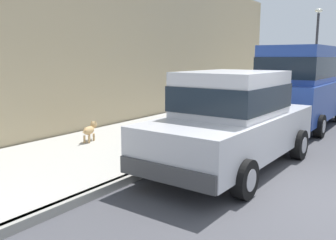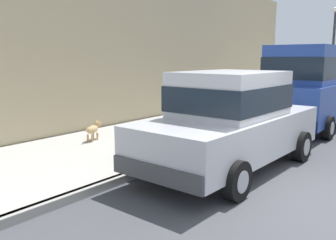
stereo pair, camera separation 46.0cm
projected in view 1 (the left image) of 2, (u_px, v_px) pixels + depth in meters
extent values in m
cube|color=gray|center=(165.00, 163.00, 7.30)|extent=(0.16, 64.00, 0.14)
cube|color=#A8A59E|center=(102.00, 150.00, 8.31)|extent=(3.60, 64.00, 0.14)
cube|color=#BCBCC1|center=(233.00, 133.00, 7.18)|extent=(1.92, 4.55, 0.76)
cube|color=#BCBCC1|center=(232.00, 93.00, 6.96)|extent=(1.64, 2.14, 0.84)
cube|color=#19232D|center=(232.00, 97.00, 6.97)|extent=(1.68, 2.18, 0.46)
cube|color=#424243|center=(272.00, 128.00, 8.97)|extent=(1.77, 0.25, 0.28)
cube|color=#424243|center=(167.00, 173.00, 5.47)|extent=(1.77, 0.25, 0.28)
cylinder|color=black|center=(225.00, 134.00, 8.88)|extent=(0.24, 0.65, 0.64)
cylinder|color=#9E9EA3|center=(225.00, 134.00, 8.88)|extent=(0.25, 0.36, 0.35)
cylinder|color=black|center=(299.00, 145.00, 7.83)|extent=(0.24, 0.65, 0.64)
cylinder|color=#9E9EA3|center=(299.00, 145.00, 7.83)|extent=(0.25, 0.36, 0.35)
cylinder|color=black|center=(154.00, 160.00, 6.66)|extent=(0.24, 0.65, 0.64)
cylinder|color=#9E9EA3|center=(154.00, 160.00, 6.66)|extent=(0.25, 0.36, 0.35)
cylinder|color=black|center=(245.00, 179.00, 5.61)|extent=(0.24, 0.65, 0.64)
cylinder|color=#9E9EA3|center=(245.00, 179.00, 5.61)|extent=(0.25, 0.36, 0.35)
cube|color=#EAEACC|center=(252.00, 112.00, 9.25)|extent=(0.28, 0.09, 0.14)
cube|color=#EAEACC|center=(296.00, 116.00, 8.60)|extent=(0.28, 0.09, 0.14)
cube|color=#28479E|center=(300.00, 99.00, 11.57)|extent=(1.93, 4.81, 1.10)
cube|color=#28479E|center=(303.00, 64.00, 11.38)|extent=(1.70, 3.81, 1.10)
cube|color=#19232D|center=(303.00, 67.00, 11.39)|extent=(1.74, 3.85, 0.61)
cube|color=#0E1837|center=(317.00, 104.00, 13.53)|extent=(1.86, 0.21, 0.28)
cube|color=#0E1837|center=(275.00, 122.00, 9.74)|extent=(1.86, 0.21, 0.28)
cylinder|color=black|center=(284.00, 108.00, 13.40)|extent=(0.22, 0.64, 0.64)
cylinder|color=#9E9EA3|center=(284.00, 108.00, 13.40)|extent=(0.24, 0.35, 0.35)
cylinder|color=black|center=(254.00, 119.00, 11.00)|extent=(0.22, 0.64, 0.64)
cylinder|color=#9E9EA3|center=(254.00, 119.00, 11.00)|extent=(0.24, 0.35, 0.35)
cylinder|color=black|center=(320.00, 126.00, 9.92)|extent=(0.22, 0.64, 0.64)
cylinder|color=#9E9EA3|center=(320.00, 126.00, 9.92)|extent=(0.24, 0.35, 0.35)
cube|color=#EAEACC|center=(302.00, 88.00, 13.79)|extent=(0.28, 0.08, 0.14)
cube|color=#EAEACC|center=(336.00, 89.00, 13.12)|extent=(0.28, 0.08, 0.14)
cube|color=#505050|center=(328.00, 102.00, 14.17)|extent=(1.77, 0.27, 0.28)
cylinder|color=black|center=(320.00, 96.00, 17.66)|extent=(0.24, 0.65, 0.64)
cylinder|color=#9E9EA3|center=(320.00, 96.00, 17.66)|extent=(0.25, 0.36, 0.35)
cylinder|color=black|center=(308.00, 102.00, 15.34)|extent=(0.24, 0.65, 0.64)
cylinder|color=#9E9EA3|center=(308.00, 102.00, 15.34)|extent=(0.25, 0.36, 0.35)
cube|color=#EAEACC|center=(331.00, 85.00, 18.09)|extent=(0.28, 0.09, 0.14)
ellipsoid|color=tan|center=(89.00, 130.00, 8.82)|extent=(0.35, 0.48, 0.20)
cylinder|color=tan|center=(89.00, 137.00, 9.00)|extent=(0.05, 0.05, 0.18)
cylinder|color=tan|center=(94.00, 137.00, 8.98)|extent=(0.05, 0.05, 0.18)
cylinder|color=tan|center=(84.00, 139.00, 8.74)|extent=(0.05, 0.05, 0.18)
cylinder|color=tan|center=(89.00, 139.00, 8.71)|extent=(0.05, 0.05, 0.18)
sphere|color=tan|center=(94.00, 125.00, 9.09)|extent=(0.17, 0.17, 0.17)
ellipsoid|color=brown|center=(95.00, 125.00, 9.18)|extent=(0.11, 0.13, 0.06)
cone|color=tan|center=(92.00, 121.00, 9.07)|extent=(0.06, 0.06, 0.07)
cone|color=tan|center=(95.00, 122.00, 9.05)|extent=(0.06, 0.06, 0.07)
cylinder|color=tan|center=(84.00, 130.00, 8.57)|extent=(0.08, 0.12, 0.13)
cylinder|color=#2D2D33|center=(316.00, 56.00, 18.20)|extent=(0.12, 0.12, 4.20)
ellipsoid|color=silver|center=(319.00, 11.00, 17.82)|extent=(0.36, 0.36, 0.20)
cube|color=tan|center=(148.00, 46.00, 12.70)|extent=(0.50, 20.00, 5.18)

